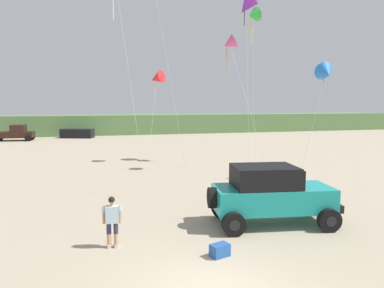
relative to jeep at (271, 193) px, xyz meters
name	(u,v)px	position (x,y,z in m)	size (l,w,h in m)	color
dune_ridge	(128,124)	(-1.39, 44.38, 0.24)	(90.00, 7.21, 2.88)	#567A47
jeep	(271,193)	(0.00, 0.00, 0.00)	(4.98, 2.95, 2.26)	teal
person_watching	(112,219)	(-5.91, -0.70, -0.26)	(0.62, 0.34, 1.67)	tan
cooler_box	(220,250)	(-2.84, -2.24, -1.01)	(0.56, 0.36, 0.38)	#23519E
distant_pickup	(15,133)	(-15.87, 36.55, -0.26)	(4.72, 2.66, 1.98)	black
distant_sedan	(77,133)	(-8.60, 38.40, -0.60)	(4.20, 1.70, 1.20)	black
kite_white_parafoil	(157,78)	(-1.61, 15.89, 5.32)	(2.43, 6.01, 7.16)	red
kite_blue_swept	(326,73)	(6.61, 6.24, 5.12)	(3.67, 2.66, 7.08)	blue
kite_yellow_diamond	(246,6)	(5.05, 14.25, 10.74)	(2.93, 6.18, 12.90)	purple
kite_black_sled	(229,44)	(2.41, 10.86, 7.31)	(1.35, 5.91, 9.19)	#E04C93
kite_green_box	(253,15)	(5.28, 13.51, 9.91)	(2.15, 4.72, 11.80)	green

